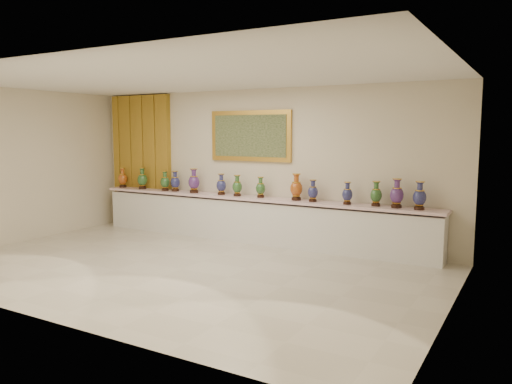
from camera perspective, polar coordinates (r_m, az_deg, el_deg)
ground at (r=8.10m, az=-8.49°, el=-8.71°), size 8.00×8.00×0.00m
room at (r=11.34m, az=-11.22°, el=3.87°), size 8.00×8.00×8.00m
counter at (r=9.84m, az=-0.32°, el=-3.24°), size 7.28×0.48×0.90m
vase_0 at (r=11.82m, az=-14.99°, el=1.49°), size 0.27×0.27×0.45m
vase_1 at (r=11.39m, az=-12.86°, el=1.41°), size 0.24×0.24×0.48m
vase_2 at (r=10.95m, az=-10.36°, el=1.15°), size 0.24×0.24×0.43m
vase_3 at (r=10.82m, az=-9.22°, el=1.12°), size 0.21×0.21×0.43m
vase_4 at (r=10.48m, az=-7.11°, el=1.15°), size 0.31×0.31×0.51m
vase_5 at (r=10.12m, az=-3.99°, el=0.77°), size 0.24×0.24×0.43m
vase_6 at (r=9.87m, az=-2.16°, el=0.61°), size 0.20×0.20×0.42m
vase_7 at (r=9.66m, az=0.53°, el=0.43°), size 0.23×0.23×0.40m
vase_8 at (r=9.29m, az=4.63°, el=0.43°), size 0.26×0.26×0.50m
vase_9 at (r=9.14m, az=6.52°, el=0.02°), size 0.24×0.24×0.40m
vase_10 at (r=8.89m, az=10.40°, el=-0.26°), size 0.24×0.24×0.40m
vase_11 at (r=8.79m, az=13.56°, el=-0.32°), size 0.26×0.26×0.43m
vase_12 at (r=8.67m, az=15.79°, el=-0.30°), size 0.30×0.30×0.49m
vase_13 at (r=8.57m, az=18.20°, el=-0.55°), size 0.26×0.26×0.47m
label_card at (r=10.13m, az=-5.09°, el=-0.31°), size 0.10×0.06×0.00m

